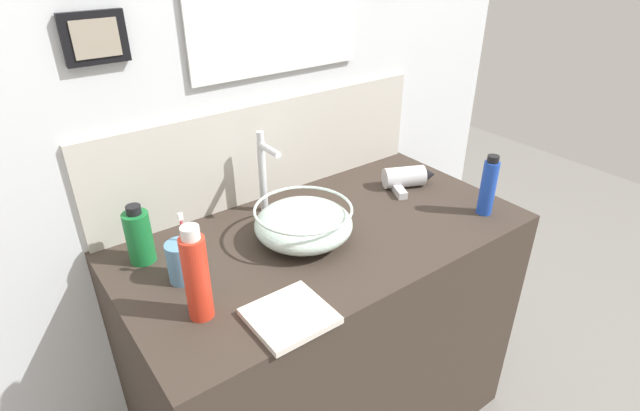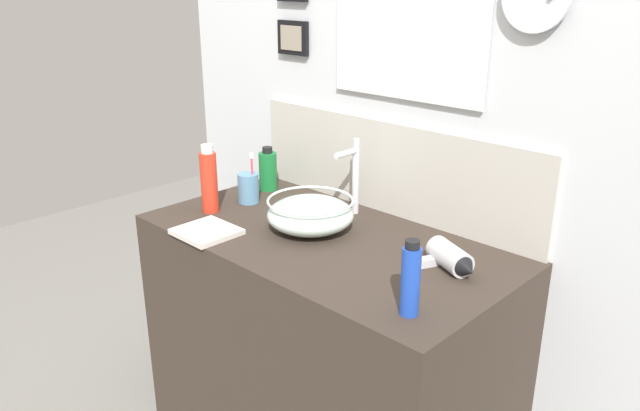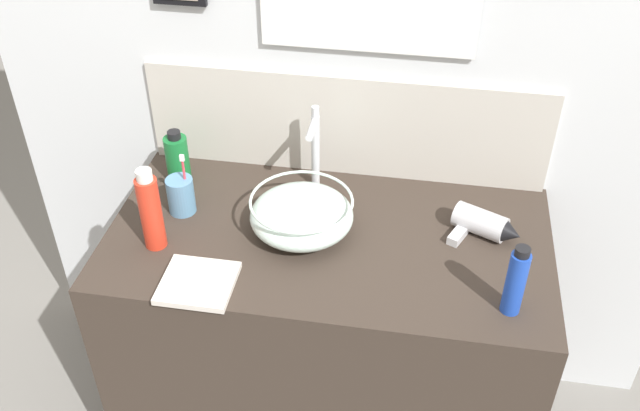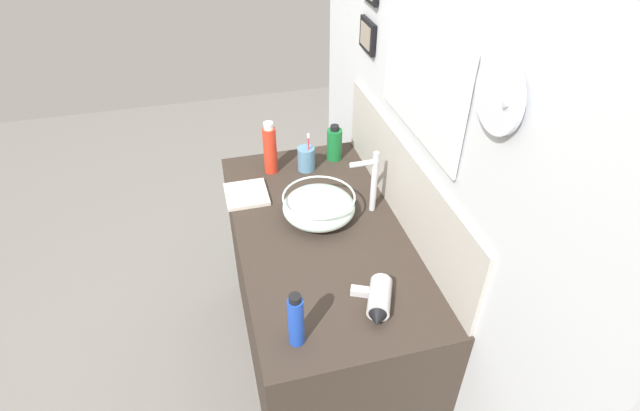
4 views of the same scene
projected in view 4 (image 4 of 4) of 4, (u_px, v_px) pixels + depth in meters
ground_plane at (321, 362)px, 2.37m from camera, size 6.00×6.00×0.00m
vanity_counter at (321, 304)px, 2.12m from camera, size 1.19×0.63×0.82m
back_panel at (422, 105)px, 1.65m from camera, size 2.08×0.10×2.60m
glass_bowl_sink at (319, 206)px, 1.89m from camera, size 0.28×0.28×0.11m
faucet at (372, 179)px, 1.88m from camera, size 0.02×0.11×0.26m
hair_drier at (378, 300)px, 1.55m from camera, size 0.20×0.14×0.07m
toothbrush_cup at (306, 159)px, 2.16m from camera, size 0.07×0.07×0.18m
soap_dispenser at (334, 144)px, 2.22m from camera, size 0.07×0.07×0.17m
shampoo_bottle at (296, 320)px, 1.41m from camera, size 0.05×0.05×0.19m
lotion_bottle at (270, 149)px, 2.12m from camera, size 0.06×0.06×0.24m
hand_towel at (247, 194)px, 2.03m from camera, size 0.18×0.17×0.02m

